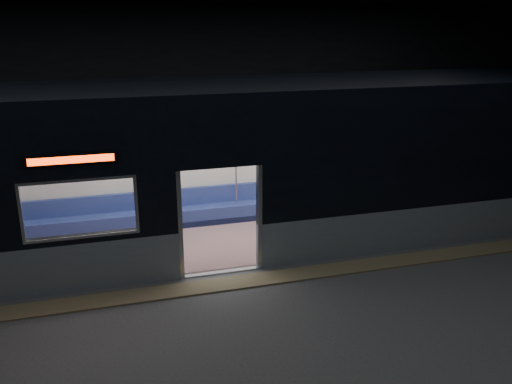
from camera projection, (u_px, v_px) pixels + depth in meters
name	position (u px, v px, depth m)	size (l,w,h in m)	color
station_floor	(235.00, 299.00, 9.23)	(24.00, 14.00, 0.01)	#47494C
station_envelope	(232.00, 81.00, 8.10)	(24.00, 14.00, 5.00)	black
tactile_strip	(228.00, 284.00, 9.72)	(22.80, 0.50, 0.03)	#8C7F59
metro_car	(203.00, 159.00, 10.98)	(18.00, 3.04, 3.35)	gray
passenger	(316.00, 182.00, 12.99)	(0.42, 0.73, 1.43)	black
handbag	(322.00, 190.00, 12.82)	(0.29, 0.25, 0.15)	black
transit_map	(389.00, 147.00, 13.63)	(0.98, 0.03, 0.64)	white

